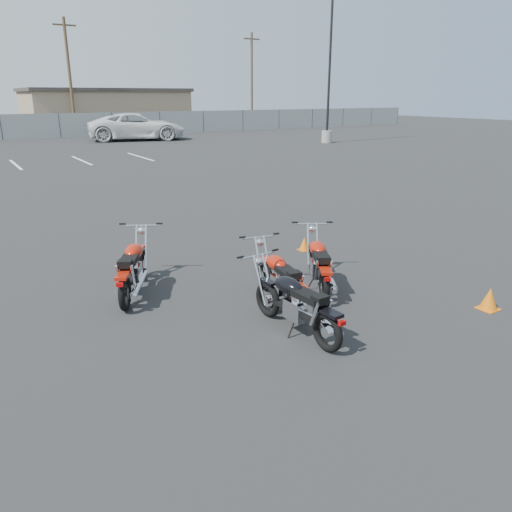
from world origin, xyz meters
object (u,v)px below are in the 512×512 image
motorcycle_rear_red (319,264)px  motorcycle_second_black (296,304)px  white_van (136,119)px  motorcycle_third_red (281,279)px  motorcycle_front_red (133,268)px

motorcycle_rear_red → motorcycle_second_black: bearing=-138.7°
motorcycle_rear_red → white_van: white_van is taller
motorcycle_second_black → white_van: bearing=74.8°
motorcycle_second_black → white_van: white_van is taller
motorcycle_rear_red → motorcycle_third_red: bearing=-166.2°
motorcycle_front_red → motorcycle_second_black: (1.40, -2.51, -0.02)m
motorcycle_front_red → motorcycle_second_black: size_ratio=0.99×
motorcycle_second_black → white_van: (8.36, 30.80, 1.08)m
motorcycle_rear_red → white_van: bearing=76.6°
motorcycle_second_black → motorcycle_third_red: bearing=67.6°
motorcycle_third_red → motorcycle_front_red: bearing=137.9°
motorcycle_second_black → motorcycle_rear_red: size_ratio=1.04×
motorcycle_front_red → motorcycle_third_red: (1.78, -1.61, -0.03)m
motorcycle_front_red → white_van: size_ratio=0.24×
motorcycle_front_red → motorcycle_rear_red: size_ratio=1.03×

